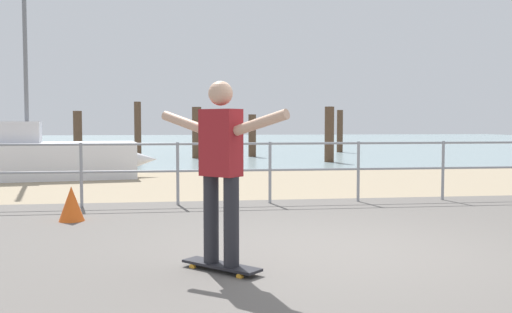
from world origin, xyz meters
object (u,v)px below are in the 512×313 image
object	(u,v)px
skateboard	(221,266)
skateboarder	(221,161)
sailboat	(48,158)
traffic_cone	(71,204)

from	to	relation	value
skateboard	skateboarder	xyz separation A→B (m)	(0.00, 0.00, 0.95)
sailboat	skateboarder	bearing A→B (deg)	-69.00
skateboard	skateboarder	world-z (taller)	skateboarder
skateboarder	traffic_cone	size ratio (longest dim) A/B	3.30
sailboat	skateboarder	xyz separation A→B (m)	(3.48, -9.06, 0.50)
skateboard	traffic_cone	xyz separation A→B (m)	(-1.83, 2.90, 0.18)
skateboard	skateboarder	distance (m)	0.95
skateboard	sailboat	bearing A→B (deg)	111.00
sailboat	traffic_cone	distance (m)	6.38
sailboat	skateboarder	world-z (taller)	sailboat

